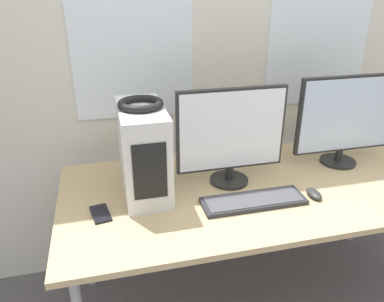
% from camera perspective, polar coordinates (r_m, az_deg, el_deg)
% --- Properties ---
extents(wall_back, '(8.00, 0.07, 2.70)m').
position_cam_1_polar(wall_back, '(2.23, 5.68, 15.34)').
color(wall_back, beige).
rests_on(wall_back, ground_plane).
extents(desk, '(1.97, 0.90, 0.78)m').
position_cam_1_polar(desk, '(1.93, 10.64, -6.27)').
color(desk, tan).
rests_on(desk, ground_plane).
extents(pc_tower, '(0.20, 0.43, 0.42)m').
position_cam_1_polar(pc_tower, '(1.74, -7.42, 0.03)').
color(pc_tower, silver).
rests_on(pc_tower, desk).
extents(headphones, '(0.20, 0.20, 0.03)m').
position_cam_1_polar(headphones, '(1.66, -7.85, 7.16)').
color(headphones, black).
rests_on(headphones, pc_tower).
extents(monitor_main, '(0.53, 0.19, 0.48)m').
position_cam_1_polar(monitor_main, '(1.80, 5.99, 2.52)').
color(monitor_main, black).
rests_on(monitor_main, desk).
extents(monitor_right_near, '(0.56, 0.19, 0.49)m').
position_cam_1_polar(monitor_right_near, '(2.15, 22.34, 4.61)').
color(monitor_right_near, black).
rests_on(monitor_right_near, desk).
extents(keyboard, '(0.48, 0.15, 0.02)m').
position_cam_1_polar(keyboard, '(1.74, 9.34, -7.49)').
color(keyboard, '#28282D').
rests_on(keyboard, desk).
extents(mouse, '(0.06, 0.11, 0.03)m').
position_cam_1_polar(mouse, '(1.85, 18.09, -6.21)').
color(mouse, '#2D2D2D').
rests_on(mouse, desk).
extents(cell_phone, '(0.10, 0.15, 0.01)m').
position_cam_1_polar(cell_phone, '(1.69, -13.77, -9.25)').
color(cell_phone, black).
rests_on(cell_phone, desk).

